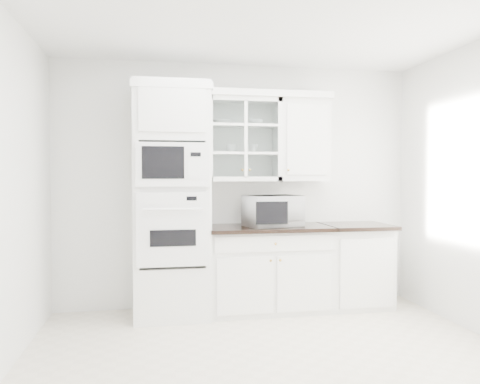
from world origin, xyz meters
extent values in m
cube|color=beige|center=(0.00, 0.00, 0.01)|extent=(4.00, 3.50, 0.01)
cube|color=white|center=(0.00, 1.74, 1.35)|extent=(4.00, 0.02, 2.70)
cube|color=white|center=(0.00, 0.00, 2.69)|extent=(4.00, 3.50, 0.02)
cube|color=white|center=(-0.75, 1.43, 1.20)|extent=(0.76, 0.65, 2.40)
cube|color=white|center=(-0.75, 1.09, 0.94)|extent=(0.70, 0.03, 0.72)
cube|color=black|center=(-0.75, 1.07, 0.86)|extent=(0.44, 0.01, 0.16)
cube|color=white|center=(-0.75, 1.09, 1.56)|extent=(0.70, 0.03, 0.43)
cube|color=black|center=(-0.84, 1.07, 1.58)|extent=(0.40, 0.01, 0.31)
cube|color=white|center=(0.28, 1.45, 0.44)|extent=(1.30, 0.60, 0.88)
cube|color=black|center=(0.28, 1.42, 0.90)|extent=(1.32, 0.67, 0.04)
cube|color=white|center=(1.28, 1.45, 0.44)|extent=(0.70, 0.60, 0.88)
cube|color=black|center=(1.28, 1.42, 0.90)|extent=(0.72, 0.67, 0.04)
cube|color=white|center=(0.03, 1.58, 1.85)|extent=(0.80, 0.33, 0.90)
cube|color=white|center=(0.03, 1.58, 1.70)|extent=(0.74, 0.29, 0.02)
cube|color=white|center=(0.03, 1.58, 2.00)|extent=(0.74, 0.29, 0.02)
cube|color=white|center=(0.71, 1.58, 1.85)|extent=(0.55, 0.33, 0.90)
cube|color=white|center=(-0.07, 1.56, 2.33)|extent=(2.14, 0.38, 0.07)
imported|color=white|center=(0.31, 1.41, 1.08)|extent=(0.66, 0.59, 0.33)
imported|color=white|center=(-0.20, 1.57, 2.04)|extent=(0.24, 0.24, 0.05)
imported|color=white|center=(0.15, 1.58, 2.04)|extent=(0.24, 0.24, 0.06)
imported|color=white|center=(-0.09, 1.60, 1.76)|extent=(0.14, 0.14, 0.09)
imported|color=white|center=(0.15, 1.58, 1.76)|extent=(0.13, 0.13, 0.09)
camera|label=1|loc=(-0.92, -3.44, 1.46)|focal=35.00mm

